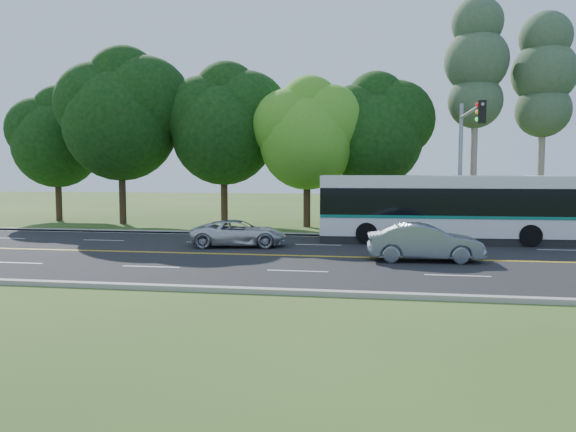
# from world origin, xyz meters

# --- Properties ---
(ground) EXTENTS (120.00, 120.00, 0.00)m
(ground) POSITION_xyz_m (0.00, 0.00, 0.00)
(ground) COLOR #31501A
(ground) RESTS_ON ground
(road) EXTENTS (60.00, 14.00, 0.02)m
(road) POSITION_xyz_m (0.00, 0.00, 0.01)
(road) COLOR black
(road) RESTS_ON ground
(curb_north) EXTENTS (60.00, 0.30, 0.15)m
(curb_north) POSITION_xyz_m (0.00, 7.15, 0.07)
(curb_north) COLOR #A29C92
(curb_north) RESTS_ON ground
(curb_south) EXTENTS (60.00, 0.30, 0.15)m
(curb_south) POSITION_xyz_m (0.00, -7.15, 0.07)
(curb_south) COLOR #A29C92
(curb_south) RESTS_ON ground
(grass_verge) EXTENTS (60.00, 4.00, 0.10)m
(grass_verge) POSITION_xyz_m (0.00, 9.00, 0.05)
(grass_verge) COLOR #31501A
(grass_verge) RESTS_ON ground
(lane_markings) EXTENTS (57.60, 13.82, 0.00)m
(lane_markings) POSITION_xyz_m (-0.09, 0.00, 0.02)
(lane_markings) COLOR gold
(lane_markings) RESTS_ON road
(tree_row) EXTENTS (44.70, 9.10, 13.84)m
(tree_row) POSITION_xyz_m (-5.15, 12.13, 6.73)
(tree_row) COLOR black
(tree_row) RESTS_ON ground
(bougainvillea_hedge) EXTENTS (9.50, 2.25, 1.50)m
(bougainvillea_hedge) POSITION_xyz_m (7.18, 8.15, 0.72)
(bougainvillea_hedge) COLOR maroon
(bougainvillea_hedge) RESTS_ON ground
(traffic_signal) EXTENTS (0.42, 6.10, 7.00)m
(traffic_signal) POSITION_xyz_m (6.49, 5.40, 4.67)
(traffic_signal) COLOR gray
(traffic_signal) RESTS_ON ground
(transit_bus) EXTENTS (12.65, 3.05, 3.29)m
(transit_bus) POSITION_xyz_m (5.75, 5.53, 1.65)
(transit_bus) COLOR silver
(transit_bus) RESTS_ON road
(sedan) EXTENTS (4.54, 1.81, 1.47)m
(sedan) POSITION_xyz_m (4.13, -0.52, 0.75)
(sedan) COLOR slate
(sedan) RESTS_ON road
(suv) EXTENTS (4.73, 2.78, 1.24)m
(suv) POSITION_xyz_m (-4.14, 2.44, 0.64)
(suv) COLOR silver
(suv) RESTS_ON road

